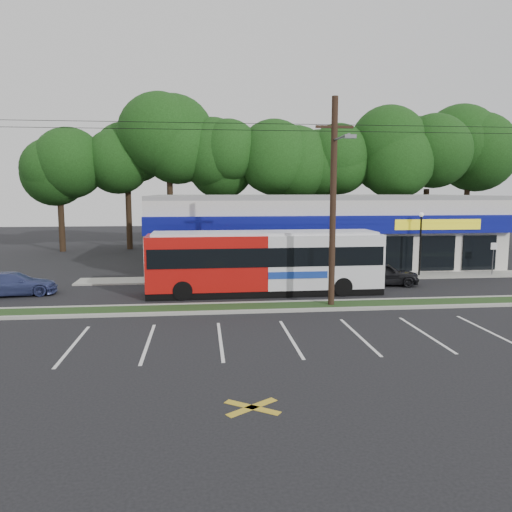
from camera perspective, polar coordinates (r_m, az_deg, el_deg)
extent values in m
plane|color=black|center=(23.27, 1.99, -6.55)|extent=(120.00, 120.00, 0.00)
cube|color=#1F3817|center=(24.22, 1.65, -5.84)|extent=(40.00, 1.60, 0.12)
cube|color=#9E9E93|center=(23.40, 1.94, -6.29)|extent=(40.00, 0.25, 0.14)
cube|color=#9E9E93|center=(25.04, 1.38, -5.37)|extent=(40.00, 0.25, 0.14)
cube|color=#9E9E93|center=(32.89, 8.39, -2.39)|extent=(32.00, 2.20, 0.10)
cube|color=#B9B6AC|center=(39.46, 6.61, 2.85)|extent=(25.00, 12.00, 5.00)
cube|color=navy|center=(33.34, 9.01, 3.53)|extent=(25.00, 0.50, 1.20)
cube|color=black|center=(33.72, 8.86, 0.16)|extent=(24.00, 0.12, 2.40)
cube|color=#FFF01A|center=(35.58, 20.09, 3.41)|extent=(6.00, 0.06, 0.70)
cube|color=gray|center=(39.34, 6.67, 6.70)|extent=(25.00, 12.00, 0.30)
cylinder|color=black|center=(24.18, 8.79, 5.88)|extent=(0.30, 0.30, 10.00)
cube|color=black|center=(24.35, 8.97, 14.37)|extent=(1.80, 0.12, 0.12)
cylinder|color=#59595E|center=(23.14, 9.73, 13.23)|extent=(0.10, 2.40, 0.10)
cube|color=#59595E|center=(21.88, 10.68, 13.29)|extent=(0.50, 0.25, 0.15)
cylinder|color=black|center=(23.77, 1.73, 14.87)|extent=(50.00, 0.02, 0.02)
cylinder|color=black|center=(23.74, 1.73, 14.15)|extent=(50.00, 0.02, 0.02)
cylinder|color=black|center=(34.44, 18.25, 1.03)|extent=(0.12, 0.12, 4.00)
sphere|color=silver|center=(34.29, 18.39, 4.52)|extent=(0.30, 0.30, 0.30)
cylinder|color=#59595E|center=(36.73, 25.44, -0.36)|extent=(0.06, 0.06, 2.20)
cube|color=white|center=(36.58, 25.56, 1.03)|extent=(0.45, 0.04, 0.45)
cylinder|color=black|center=(50.08, -21.02, 3.79)|extent=(0.56, 0.56, 5.72)
sphere|color=black|center=(50.08, -21.32, 10.18)|extent=(6.76, 6.76, 6.76)
cylinder|color=black|center=(49.05, -15.35, 3.95)|extent=(0.56, 0.56, 5.72)
sphere|color=black|center=(49.05, -15.58, 10.48)|extent=(6.76, 6.76, 6.76)
cylinder|color=black|center=(48.51, -9.49, 4.07)|extent=(0.56, 0.56, 5.72)
sphere|color=black|center=(48.51, -9.64, 10.68)|extent=(6.76, 6.76, 6.76)
cylinder|color=black|center=(48.48, -3.57, 4.16)|extent=(0.56, 0.56, 5.72)
sphere|color=black|center=(48.48, -3.62, 10.77)|extent=(6.76, 6.76, 6.76)
cylinder|color=black|center=(48.97, 2.30, 4.20)|extent=(0.56, 0.56, 5.72)
sphere|color=black|center=(48.97, 2.34, 10.74)|extent=(6.76, 6.76, 6.76)
cylinder|color=black|center=(49.95, 8.00, 4.20)|extent=(0.56, 0.56, 5.72)
sphere|color=black|center=(49.96, 8.11, 10.61)|extent=(6.76, 6.76, 6.76)
cylinder|color=black|center=(51.41, 13.42, 4.16)|extent=(0.56, 0.56, 5.72)
sphere|color=black|center=(51.41, 13.61, 10.39)|extent=(6.76, 6.76, 6.76)
cylinder|color=black|center=(53.29, 18.51, 4.09)|extent=(0.56, 0.56, 5.72)
sphere|color=black|center=(53.30, 18.76, 10.09)|extent=(6.76, 6.76, 6.76)
cylinder|color=black|center=(55.57, 23.21, 3.99)|extent=(0.56, 0.56, 5.72)
sphere|color=black|center=(55.57, 23.50, 9.75)|extent=(6.76, 6.76, 6.76)
cube|color=#B4110D|center=(27.08, -5.68, -0.65)|extent=(6.40, 2.73, 2.92)
cube|color=white|center=(27.94, 7.48, -0.42)|extent=(6.40, 2.73, 2.92)
cube|color=black|center=(27.60, 1.00, -3.88)|extent=(12.76, 2.75, 0.37)
cube|color=black|center=(27.29, 1.01, 0.18)|extent=(12.51, 2.86, 1.01)
cube|color=black|center=(28.88, 13.68, 0.05)|extent=(0.09, 2.25, 1.49)
cube|color=#193899|center=(26.39, 4.83, -2.19)|extent=(3.18, 0.07, 0.37)
cube|color=white|center=(27.16, 1.02, 2.61)|extent=(12.12, 2.53, 0.19)
cylinder|color=black|center=(26.12, -8.38, -3.93)|extent=(1.02, 0.31, 1.02)
cylinder|color=black|center=(28.49, -8.26, -2.98)|extent=(1.02, 0.31, 1.02)
cylinder|color=black|center=(27.25, 9.89, -3.49)|extent=(1.02, 0.31, 1.02)
cylinder|color=black|center=(29.53, 8.54, -2.62)|extent=(1.02, 0.31, 1.02)
imported|color=black|center=(30.88, 14.20, -1.92)|extent=(4.45, 2.28, 1.45)
imported|color=navy|center=(30.04, -25.93, -2.87)|extent=(4.64, 2.50, 1.28)
imported|color=silver|center=(31.62, 4.15, -1.25)|extent=(0.65, 0.44, 1.72)
imported|color=silver|center=(31.64, 5.10, -1.38)|extent=(0.97, 0.92, 1.58)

